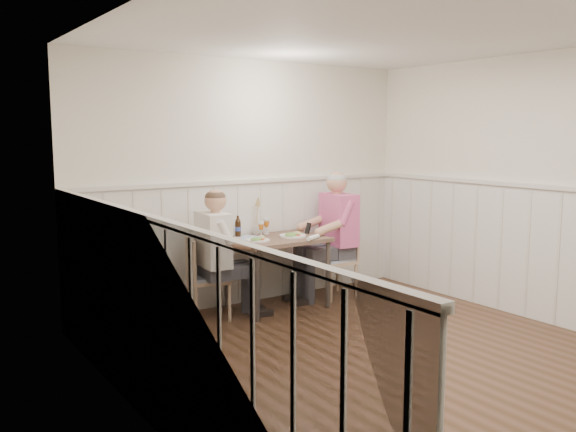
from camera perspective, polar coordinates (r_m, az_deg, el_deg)
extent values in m
plane|color=#432C19|center=(5.09, 9.73, -13.42)|extent=(4.50, 4.50, 0.00)
cube|color=white|center=(6.57, -3.73, 3.12)|extent=(4.00, 0.04, 2.60)
cube|color=white|center=(3.68, -12.82, -0.69)|extent=(0.04, 4.50, 2.60)
cube|color=white|center=(6.33, 23.18, 2.34)|extent=(0.04, 4.50, 2.60)
cube|color=white|center=(4.81, 10.46, 16.73)|extent=(4.00, 4.50, 0.02)
cube|color=silver|center=(6.64, -3.61, -2.49)|extent=(3.98, 0.03, 1.30)
cube|color=silver|center=(3.84, -12.32, -10.31)|extent=(0.03, 4.48, 1.30)
cube|color=silver|center=(6.41, 22.80, -3.46)|extent=(0.03, 4.48, 1.30)
cube|color=silver|center=(6.55, -3.60, 3.27)|extent=(3.98, 0.06, 0.04)
cube|color=silver|center=(3.69, -12.40, -0.34)|extent=(0.06, 4.48, 0.04)
cube|color=silver|center=(6.31, 23.04, 2.51)|extent=(0.06, 4.48, 0.04)
cube|color=brown|center=(6.35, -1.01, -2.21)|extent=(0.98, 0.70, 0.04)
cylinder|color=#3F3833|center=(5.95, -2.98, -6.59)|extent=(0.05, 0.05, 0.71)
cylinder|color=#3F3833|center=(6.46, -5.75, -5.48)|extent=(0.05, 0.05, 0.71)
cylinder|color=#3F3833|center=(6.44, 3.76, -5.50)|extent=(0.05, 0.05, 0.71)
cylinder|color=#3F3833|center=(6.91, 0.69, -4.57)|extent=(0.05, 0.05, 0.71)
cube|color=tan|center=(6.85, 4.37, -4.25)|extent=(0.41, 0.41, 0.04)
cube|color=#5472AA|center=(6.84, 4.38, -3.98)|extent=(0.37, 0.37, 0.03)
cube|color=tan|center=(6.91, 5.59, -2.23)|extent=(0.04, 0.40, 0.42)
cylinder|color=tan|center=(6.87, 6.36, -6.07)|extent=(0.03, 0.03, 0.39)
cylinder|color=tan|center=(6.67, 4.06, -6.47)|extent=(0.03, 0.03, 0.39)
cylinder|color=tan|center=(7.13, 4.63, -5.53)|extent=(0.03, 0.03, 0.39)
cylinder|color=tan|center=(6.93, 2.37, -5.89)|extent=(0.03, 0.03, 0.39)
cube|color=tan|center=(6.08, -7.44, -5.96)|extent=(0.46, 0.46, 0.04)
cube|color=#5472AA|center=(6.08, -7.45, -5.66)|extent=(0.42, 0.42, 0.03)
cube|color=tan|center=(6.00, -9.10, -4.03)|extent=(0.12, 0.38, 0.40)
cylinder|color=tan|center=(6.26, -9.25, -7.56)|extent=(0.03, 0.03, 0.38)
cylinder|color=tan|center=(6.33, -6.30, -7.33)|extent=(0.03, 0.03, 0.38)
cylinder|color=tan|center=(5.95, -8.59, -8.36)|extent=(0.03, 0.03, 0.38)
cylinder|color=tan|center=(6.02, -5.49, -8.10)|extent=(0.03, 0.03, 0.38)
cube|color=#3F3F47|center=(6.89, 4.57, -5.65)|extent=(0.50, 0.46, 0.47)
cube|color=#3F3F47|center=(6.72, 3.09, -3.39)|extent=(0.48, 0.42, 0.14)
cube|color=pink|center=(6.78, 4.63, -0.33)|extent=(0.30, 0.48, 0.57)
sphere|color=tan|center=(6.73, 4.67, 3.14)|extent=(0.23, 0.23, 0.23)
sphere|color=#A5A5A0|center=(6.73, 4.67, 3.41)|extent=(0.22, 0.22, 0.22)
cube|color=black|center=(6.58, 1.87, -0.50)|extent=(0.02, 0.07, 0.14)
cube|color=#3F3F47|center=(6.06, -6.76, -7.75)|extent=(0.45, 0.42, 0.43)
cube|color=#3F3F47|center=(6.06, -5.12, -5.04)|extent=(0.43, 0.38, 0.12)
cube|color=white|center=(5.93, -6.85, -2.19)|extent=(0.26, 0.44, 0.53)
sphere|color=tan|center=(5.87, -6.91, 1.45)|extent=(0.21, 0.21, 0.21)
sphere|color=#4C3828|center=(5.87, -6.91, 1.73)|extent=(0.20, 0.20, 0.20)
cylinder|color=white|center=(6.40, 0.44, -1.87)|extent=(0.28, 0.28, 0.02)
ellipsoid|color=#3F722D|center=(6.35, 0.29, -1.62)|extent=(0.14, 0.12, 0.05)
sphere|color=tan|center=(6.44, 0.85, -1.55)|extent=(0.04, 0.04, 0.04)
cube|color=brown|center=(6.46, 0.28, -1.63)|extent=(0.08, 0.05, 0.01)
cylinder|color=white|center=(6.49, 0.70, -1.50)|extent=(0.06, 0.06, 0.03)
cylinder|color=white|center=(6.16, -2.84, -2.27)|extent=(0.24, 0.24, 0.02)
ellipsoid|color=#3F722D|center=(6.11, -3.00, -2.06)|extent=(0.12, 0.10, 0.04)
sphere|color=tan|center=(6.19, -2.46, -1.99)|extent=(0.03, 0.03, 0.03)
cylinder|color=silver|center=(6.59, -2.03, -1.65)|extent=(0.06, 0.06, 0.01)
cylinder|color=silver|center=(6.58, -2.03, -1.31)|extent=(0.01, 0.01, 0.08)
cone|color=orange|center=(6.57, -2.04, -0.74)|extent=(0.07, 0.07, 0.07)
cylinder|color=silver|center=(6.56, -2.04, -0.32)|extent=(0.07, 0.07, 0.03)
cylinder|color=silver|center=(6.45, -2.53, -1.86)|extent=(0.06, 0.06, 0.01)
cylinder|color=silver|center=(6.44, -2.53, -1.55)|extent=(0.01, 0.01, 0.07)
cone|color=orange|center=(6.43, -2.53, -1.01)|extent=(0.06, 0.06, 0.06)
cylinder|color=silver|center=(6.43, -2.53, -0.63)|extent=(0.06, 0.06, 0.03)
cylinder|color=black|center=(6.40, -4.71, -1.24)|extent=(0.06, 0.06, 0.16)
cone|color=black|center=(6.39, -4.72, -0.35)|extent=(0.06, 0.06, 0.04)
cylinder|color=black|center=(6.38, -4.72, -0.10)|extent=(0.02, 0.02, 0.03)
cylinder|color=#33489D|center=(6.40, -4.71, -1.20)|extent=(0.06, 0.06, 0.04)
cylinder|color=white|center=(6.23, 2.37, -2.02)|extent=(0.21, 0.13, 0.05)
cylinder|color=silver|center=(6.56, -3.00, -1.34)|extent=(0.05, 0.05, 0.09)
cylinder|color=#D4B876|center=(6.53, -3.01, -0.01)|extent=(0.03, 0.03, 0.29)
cone|color=#D4B876|center=(6.51, -3.02, 1.53)|extent=(0.04, 0.04, 0.10)
cube|color=#5472AA|center=(6.33, -3.98, -2.06)|extent=(0.37, 0.33, 0.01)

